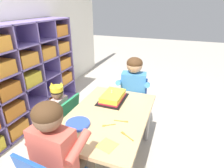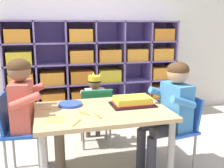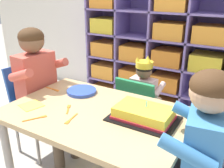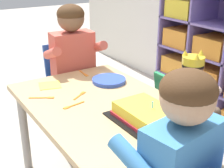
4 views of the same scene
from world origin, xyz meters
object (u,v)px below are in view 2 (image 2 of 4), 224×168
guest_at_table_side (171,106)px  birthday_cake_on_tray (132,101)px  classroom_chair_adult_side (17,127)px  fork_scattered_mid_table (98,116)px  paper_plate_stack (70,104)px  fork_by_napkin (84,113)px  classroom_chair_guest_side (180,125)px  classroom_chair_blue (96,113)px  child_with_crown (94,100)px  fork_at_table_front_edge (77,122)px  activity_table (103,118)px  adult_helper_seated (30,105)px  fork_near_child_seat (45,109)px

guest_at_table_side → birthday_cake_on_tray: (-0.31, 0.15, 0.02)m
classroom_chair_adult_side → fork_scattered_mid_table: classroom_chair_adult_side is taller
paper_plate_stack → guest_at_table_side: bearing=-18.2°
guest_at_table_side → birthday_cake_on_tray: 0.35m
birthday_cake_on_tray → fork_by_napkin: bearing=-165.3°
classroom_chair_adult_side → classroom_chair_guest_side: 1.47m
classroom_chair_blue → child_with_crown: bearing=-89.8°
child_with_crown → fork_at_table_front_edge: size_ratio=6.39×
activity_table → classroom_chair_blue: classroom_chair_blue is taller
adult_helper_seated → classroom_chair_guest_side: adult_helper_seated is taller
guest_at_table_side → paper_plate_stack: (-0.86, 0.28, -0.00)m
child_with_crown → classroom_chair_guest_side: 1.00m
birthday_cake_on_tray → fork_at_table_front_edge: birthday_cake_on_tray is taller
adult_helper_seated → classroom_chair_blue: bearing=-52.8°
child_with_crown → adult_helper_seated: (-0.66, -0.52, 0.15)m
paper_plate_stack → fork_at_table_front_edge: (0.01, -0.45, -0.01)m
guest_at_table_side → fork_near_child_seat: size_ratio=7.51×
classroom_chair_adult_side → fork_at_table_front_edge: 0.64m
adult_helper_seated → paper_plate_stack: adult_helper_seated is taller
classroom_chair_blue → birthday_cake_on_tray: birthday_cake_on_tray is taller
birthday_cake_on_tray → fork_at_table_front_edge: bearing=-150.0°
guest_at_table_side → activity_table: bearing=-106.8°
classroom_chair_guest_side → fork_scattered_mid_table: 0.81m
birthday_cake_on_tray → fork_scattered_mid_table: bearing=-148.8°
classroom_chair_guest_side → paper_plate_stack: (-0.98, 0.27, 0.20)m
birthday_cake_on_tray → fork_by_napkin: 0.49m
birthday_cake_on_tray → fork_near_child_seat: 0.78m
child_with_crown → adult_helper_seated: size_ratio=0.78×
paper_plate_stack → fork_by_napkin: bearing=-71.1°
child_with_crown → fork_near_child_seat: (-0.53, -0.53, 0.10)m
classroom_chair_guest_side → classroom_chair_blue: bearing=-141.1°
classroom_chair_blue → paper_plate_stack: bearing=51.9°
classroom_chair_blue → classroom_chair_guest_side: size_ratio=0.96×
classroom_chair_adult_side → adult_helper_seated: bearing=-90.0°
paper_plate_stack → fork_at_table_front_edge: paper_plate_stack is taller
classroom_chair_guest_side → fork_near_child_seat: 1.23m
activity_table → guest_at_table_side: guest_at_table_side is taller
activity_table → fork_at_table_front_edge: 0.37m
child_with_crown → paper_plate_stack: 0.57m
child_with_crown → classroom_chair_adult_side: size_ratio=1.10×
classroom_chair_guest_side → birthday_cake_on_tray: 0.49m
child_with_crown → birthday_cake_on_tray: child_with_crown is taller
child_with_crown → fork_at_table_front_edge: 0.97m
activity_table → guest_at_table_side: size_ratio=1.11×
activity_table → fork_at_table_front_edge: size_ratio=8.76×
birthday_cake_on_tray → classroom_chair_blue: bearing=117.1°
activity_table → fork_by_napkin: 0.20m
guest_at_table_side → fork_at_table_front_edge: (-0.86, -0.16, -0.01)m
guest_at_table_side → fork_near_child_seat: guest_at_table_side is taller
guest_at_table_side → paper_plate_stack: guest_at_table_side is taller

